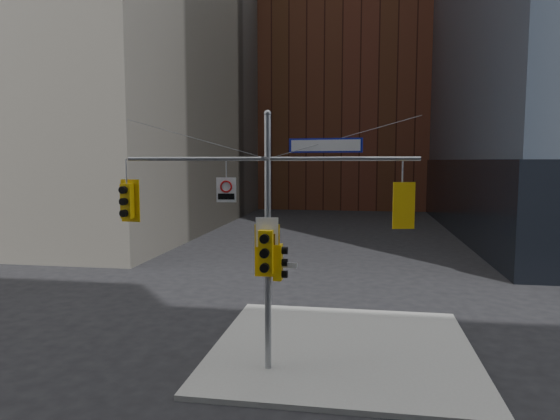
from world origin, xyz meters
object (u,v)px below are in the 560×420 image
(signal_assembly, at_px, (268,217))
(traffic_light_pole_side, at_px, (279,262))
(traffic_light_east_arm, at_px, (402,205))
(traffic_light_pole_front, at_px, (266,252))
(traffic_light_west_arm, at_px, (127,201))
(street_sign_blade, at_px, (325,145))
(regulatory_sign_arm, at_px, (226,189))

(signal_assembly, xyz_separation_m, traffic_light_pole_side, (0.32, 0.01, -1.24))
(traffic_light_east_arm, bearing_deg, traffic_light_pole_front, -9.32)
(traffic_light_east_arm, distance_m, traffic_light_pole_side, 3.61)
(traffic_light_west_arm, bearing_deg, traffic_light_east_arm, 5.50)
(signal_assembly, bearing_deg, traffic_light_pole_front, -90.03)
(street_sign_blade, height_order, regulatory_sign_arm, street_sign_blade)
(regulatory_sign_arm, bearing_deg, street_sign_blade, -6.16)
(traffic_light_pole_front, relative_size, street_sign_blade, 0.74)
(traffic_light_east_arm, xyz_separation_m, regulatory_sign_arm, (-4.71, -0.02, 0.37))
(signal_assembly, bearing_deg, regulatory_sign_arm, -178.99)
(traffic_light_pole_front, distance_m, regulatory_sign_arm, 2.04)
(street_sign_blade, xyz_separation_m, regulatory_sign_arm, (-2.70, -0.02, -1.18))
(signal_assembly, bearing_deg, street_sign_blade, 0.13)
(traffic_light_east_arm, height_order, street_sign_blade, street_sign_blade)
(traffic_light_west_arm, relative_size, regulatory_sign_arm, 1.80)
(traffic_light_east_arm, bearing_deg, street_sign_blade, -13.69)
(signal_assembly, height_order, traffic_light_west_arm, signal_assembly)
(traffic_light_pole_front, height_order, street_sign_blade, street_sign_blade)
(traffic_light_pole_side, xyz_separation_m, street_sign_blade, (1.22, -0.00, 3.17))
(signal_assembly, relative_size, regulatory_sign_arm, 11.78)
(street_sign_blade, bearing_deg, traffic_light_pole_side, -172.63)
(traffic_light_west_arm, distance_m, traffic_light_east_arm, 7.63)
(traffic_light_pole_side, height_order, regulatory_sign_arm, regulatory_sign_arm)
(traffic_light_west_arm, bearing_deg, signal_assembly, 5.40)
(street_sign_blade, relative_size, regulatory_sign_arm, 2.88)
(traffic_light_west_arm, height_order, traffic_light_pole_front, traffic_light_west_arm)
(traffic_light_pole_side, bearing_deg, traffic_light_east_arm, -89.32)
(traffic_light_east_arm, distance_m, street_sign_blade, 2.53)
(traffic_light_pole_front, bearing_deg, traffic_light_west_arm, 175.06)
(street_sign_blade, bearing_deg, signal_assembly, -172.36)
(signal_assembly, distance_m, traffic_light_west_arm, 4.10)
(signal_assembly, height_order, street_sign_blade, signal_assembly)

